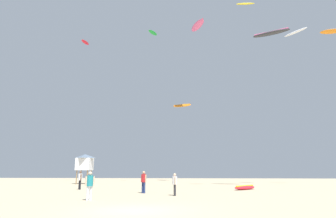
% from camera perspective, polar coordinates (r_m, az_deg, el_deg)
% --- Properties ---
extents(ground_plane, '(120.00, 120.00, 0.00)m').
position_cam_1_polar(ground_plane, '(13.65, -6.83, -19.92)').
color(ground_plane, '#C6B28C').
extents(person_foreground, '(0.49, 0.40, 1.75)m').
position_cam_1_polar(person_foreground, '(18.62, -15.68, -14.42)').
color(person_foreground, silver).
rests_on(person_foreground, ground).
extents(person_midground, '(0.50, 0.40, 1.77)m').
position_cam_1_polar(person_midground, '(23.92, -4.99, -14.28)').
color(person_midground, navy).
rests_on(person_midground, ground).
extents(person_left, '(0.37, 0.53, 1.62)m').
position_cam_1_polar(person_left, '(21.44, 1.39, -14.77)').
color(person_left, '#2D2D33').
rests_on(person_left, ground).
extents(person_right, '(0.41, 0.49, 1.78)m').
position_cam_1_polar(person_right, '(29.82, -17.50, -13.41)').
color(person_right, black).
rests_on(person_right, ground).
extents(kite_grounded_near, '(2.97, 3.30, 0.44)m').
position_cam_1_polar(kite_grounded_near, '(29.50, 15.41, -15.18)').
color(kite_grounded_near, red).
rests_on(kite_grounded_near, ground).
extents(lifeguard_tower, '(2.30, 2.30, 4.15)m').
position_cam_1_polar(lifeguard_tower, '(42.28, -16.62, -10.31)').
color(lifeguard_tower, '#8C704C').
rests_on(lifeguard_tower, ground).
extents(kite_aloft_0, '(3.06, 1.23, 0.57)m').
position_cam_1_polar(kite_aloft_0, '(44.72, 30.44, 13.49)').
color(kite_aloft_0, orange).
extents(kite_aloft_1, '(1.07, 2.18, 0.42)m').
position_cam_1_polar(kite_aloft_1, '(52.50, -16.55, 12.92)').
color(kite_aloft_1, red).
extents(kite_aloft_2, '(2.87, 3.10, 0.64)m').
position_cam_1_polar(kite_aloft_2, '(43.09, 24.55, 14.07)').
color(kite_aloft_2, white).
extents(kite_aloft_3, '(1.61, 2.11, 0.51)m').
position_cam_1_polar(kite_aloft_3, '(48.21, -3.11, 15.29)').
color(kite_aloft_3, green).
extents(kite_aloft_4, '(2.96, 4.49, 0.90)m').
position_cam_1_polar(kite_aloft_4, '(50.85, 6.04, 16.60)').
color(kite_aloft_4, '#E5598C').
extents(kite_aloft_5, '(2.19, 0.68, 0.47)m').
position_cam_1_polar(kite_aloft_5, '(36.63, 15.49, 19.99)').
color(kite_aloft_5, yellow).
extents(kite_aloft_6, '(3.63, 1.97, 0.87)m').
position_cam_1_polar(kite_aloft_6, '(52.42, 2.88, 0.73)').
color(kite_aloft_6, orange).
extents(kite_aloft_7, '(4.49, 2.91, 0.68)m').
position_cam_1_polar(kite_aloft_7, '(37.63, 20.29, 14.32)').
color(kite_aloft_7, '#2D2D33').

